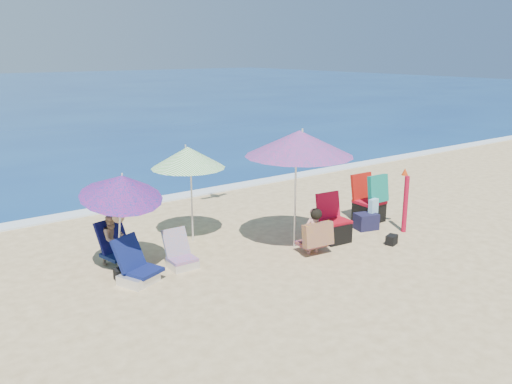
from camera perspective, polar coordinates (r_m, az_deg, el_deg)
ground at (r=9.63m, az=5.01°, el=-7.31°), size 120.00×120.00×0.00m
foam at (r=13.66m, az=-9.21°, el=-0.63°), size 120.00×0.50×0.04m
umbrella_turquoise at (r=9.75m, az=4.59°, el=5.16°), size 2.27×2.27×2.26m
umbrella_striped at (r=10.29m, az=-7.21°, el=3.65°), size 1.77×1.77×1.88m
umbrella_blue at (r=8.89m, az=-14.02°, el=0.58°), size 1.36×1.42×1.83m
furled_umbrella at (r=11.32m, az=15.52°, el=-0.60°), size 0.26×0.30×1.29m
chair_navy at (r=8.92m, az=-12.47°, el=-8.12°), size 0.75×0.78×0.73m
chair_rainbow at (r=9.39m, az=-7.96°, el=-6.87°), size 0.47×0.57×0.63m
camp_chair_left at (r=10.59m, az=8.22°, el=-3.72°), size 0.60×0.60×0.93m
camp_chair_right at (r=11.89m, az=11.95°, el=-1.27°), size 0.70×0.76×1.07m
person_center at (r=9.83m, az=6.22°, el=-4.24°), size 0.61×0.55×0.87m
person_left at (r=9.69m, az=-14.84°, el=-4.81°), size 0.64×0.71×0.97m
bag_black_a at (r=9.11m, az=-13.93°, el=-8.40°), size 0.27×0.20×0.19m
bag_navy_b at (r=11.42m, az=11.57°, el=-3.06°), size 0.52×0.44×0.33m
bag_black_b at (r=10.68m, az=14.16°, el=-4.92°), size 0.28×0.23×0.18m
orange_item at (r=10.90m, az=14.19°, el=-4.94°), size 0.24×0.15×0.03m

